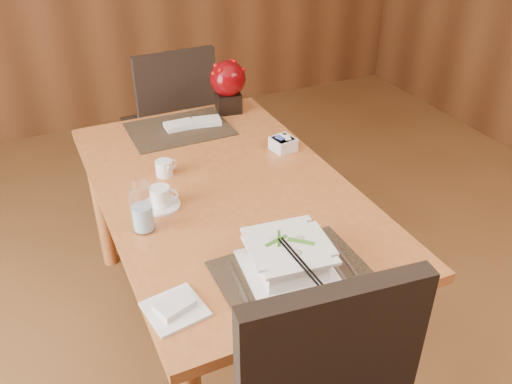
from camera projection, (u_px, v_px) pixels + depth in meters
name	position (u px, v px, depth m)	size (l,w,h in m)	color
dining_table	(226.00, 208.00, 2.11)	(0.90, 1.50, 0.75)	#B66732
placemat_near	(294.00, 274.00, 1.63)	(0.45, 0.33, 0.01)	black
placemat_far	(180.00, 129.00, 2.47)	(0.45, 0.33, 0.01)	black
soup_setting	(288.00, 259.00, 1.62)	(0.29, 0.29, 0.11)	white
coffee_cup	(161.00, 198.00, 1.93)	(0.14, 0.14, 0.08)	white
water_glass	(142.00, 208.00, 1.78)	(0.08, 0.08, 0.18)	white
creamer_jug	(164.00, 168.00, 2.11)	(0.09, 0.09, 0.06)	white
sugar_caddy	(283.00, 144.00, 2.29)	(0.09, 0.09, 0.05)	white
berry_decor	(228.00, 83.00, 2.57)	(0.17, 0.17, 0.25)	black
napkins_far	(195.00, 123.00, 2.49)	(0.26, 0.09, 0.02)	silver
bread_plate	(175.00, 309.00, 1.50)	(0.15, 0.15, 0.01)	white
far_chair	(172.00, 120.00, 3.03)	(0.46, 0.47, 0.97)	black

